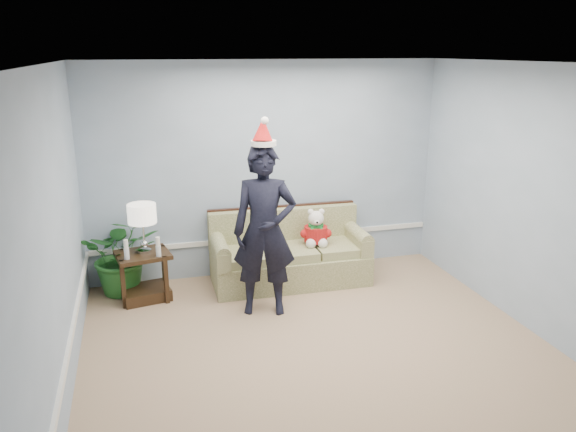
{
  "coord_description": "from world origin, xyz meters",
  "views": [
    {
      "loc": [
        -1.59,
        -4.27,
        2.81
      ],
      "look_at": [
        0.02,
        1.55,
        1.01
      ],
      "focal_mm": 35.0,
      "sensor_mm": 36.0,
      "label": 1
    }
  ],
  "objects_px": {
    "side_table": "(145,281)",
    "table_lamp": "(142,216)",
    "sofa": "(289,256)",
    "man": "(265,231)",
    "houseplant": "(122,254)",
    "teddy_bear": "(316,232)"
  },
  "relations": [
    {
      "from": "man",
      "to": "houseplant",
      "type": "bearing_deg",
      "value": 162.74
    },
    {
      "from": "side_table",
      "to": "houseplant",
      "type": "height_order",
      "value": "houseplant"
    },
    {
      "from": "side_table",
      "to": "table_lamp",
      "type": "height_order",
      "value": "table_lamp"
    },
    {
      "from": "table_lamp",
      "to": "teddy_bear",
      "type": "xyz_separation_m",
      "value": [
        2.07,
        -0.01,
        -0.37
      ]
    },
    {
      "from": "houseplant",
      "to": "man",
      "type": "relative_size",
      "value": 0.52
    },
    {
      "from": "side_table",
      "to": "houseplant",
      "type": "relative_size",
      "value": 0.69
    },
    {
      "from": "man",
      "to": "teddy_bear",
      "type": "bearing_deg",
      "value": 54.8
    },
    {
      "from": "side_table",
      "to": "table_lamp",
      "type": "relative_size",
      "value": 1.17
    },
    {
      "from": "side_table",
      "to": "man",
      "type": "xyz_separation_m",
      "value": [
        1.28,
        -0.68,
        0.71
      ]
    },
    {
      "from": "side_table",
      "to": "table_lamp",
      "type": "distance_m",
      "value": 0.79
    },
    {
      "from": "teddy_bear",
      "to": "sofa",
      "type": "bearing_deg",
      "value": 177.28
    },
    {
      "from": "sofa",
      "to": "man",
      "type": "bearing_deg",
      "value": -120.89
    },
    {
      "from": "sofa",
      "to": "man",
      "type": "xyz_separation_m",
      "value": [
        -0.48,
        -0.77,
        0.62
      ]
    },
    {
      "from": "houseplant",
      "to": "sofa",
      "type": "bearing_deg",
      "value": -4.72
    },
    {
      "from": "sofa",
      "to": "side_table",
      "type": "height_order",
      "value": "sofa"
    },
    {
      "from": "table_lamp",
      "to": "teddy_bear",
      "type": "relative_size",
      "value": 1.22
    },
    {
      "from": "side_table",
      "to": "man",
      "type": "bearing_deg",
      "value": -27.97
    },
    {
      "from": "man",
      "to": "side_table",
      "type": "bearing_deg",
      "value": 166.52
    },
    {
      "from": "sofa",
      "to": "table_lamp",
      "type": "bearing_deg",
      "value": -176.58
    },
    {
      "from": "side_table",
      "to": "houseplant",
      "type": "bearing_deg",
      "value": 132.1
    },
    {
      "from": "houseplant",
      "to": "teddy_bear",
      "type": "relative_size",
      "value": 2.07
    },
    {
      "from": "sofa",
      "to": "teddy_bear",
      "type": "xyz_separation_m",
      "value": [
        0.33,
        -0.08,
        0.32
      ]
    }
  ]
}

